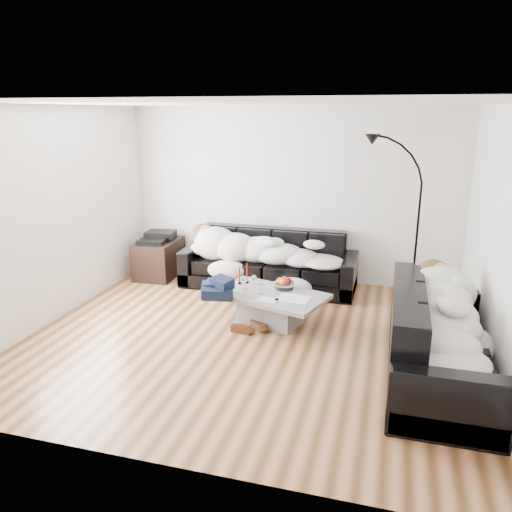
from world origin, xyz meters
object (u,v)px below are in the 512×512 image
(wine_glass_c, at_px, (261,287))
(av_cabinet, at_px, (159,258))
(floor_lamp, at_px, (417,229))
(wine_glass_a, at_px, (254,281))
(fruit_bowl, at_px, (285,283))
(sofa_right, at_px, (441,336))
(coffee_table, at_px, (270,308))
(sleeper_right, at_px, (444,316))
(candle_right, at_px, (247,273))
(shoes, at_px, (249,327))
(stereo, at_px, (158,237))
(sleeper_back, at_px, (268,247))
(wine_glass_b, at_px, (245,283))
(sofa_back, at_px, (268,260))
(candle_left, at_px, (240,276))

(wine_glass_c, bearing_deg, av_cabinet, 146.10)
(av_cabinet, relative_size, floor_lamp, 0.42)
(wine_glass_a, distance_m, floor_lamp, 2.39)
(fruit_bowl, distance_m, wine_glass_a, 0.39)
(sofa_right, bearing_deg, fruit_bowl, 59.33)
(coffee_table, bearing_deg, fruit_bowl, 56.77)
(sleeper_right, xyz_separation_m, av_cabinet, (-4.05, 2.16, -0.36))
(fruit_bowl, bearing_deg, candle_right, 170.24)
(sofa_right, distance_m, shoes, 2.19)
(coffee_table, distance_m, fruit_bowl, 0.36)
(wine_glass_a, height_order, floor_lamp, floor_lamp)
(floor_lamp, bearing_deg, av_cabinet, 173.07)
(candle_right, relative_size, stereo, 0.60)
(sleeper_back, bearing_deg, av_cabinet, 176.94)
(wine_glass_c, distance_m, floor_lamp, 2.39)
(sleeper_right, bearing_deg, wine_glass_c, 68.54)
(shoes, relative_size, floor_lamp, 0.21)
(fruit_bowl, distance_m, wine_glass_b, 0.50)
(candle_right, xyz_separation_m, floor_lamp, (2.09, 1.12, 0.47))
(wine_glass_b, bearing_deg, coffee_table, -7.78)
(sofa_back, relative_size, candle_left, 11.50)
(sofa_right, bearing_deg, av_cabinet, 61.90)
(fruit_bowl, distance_m, candle_left, 0.59)
(sleeper_back, relative_size, wine_glass_a, 13.33)
(sleeper_right, relative_size, stereo, 4.28)
(fruit_bowl, distance_m, stereo, 2.54)
(coffee_table, relative_size, stereo, 3.01)
(floor_lamp, bearing_deg, shoes, -145.98)
(fruit_bowl, height_order, av_cabinet, av_cabinet)
(sofa_back, bearing_deg, stereo, 178.53)
(stereo, bearing_deg, candle_left, -40.55)
(sleeper_back, bearing_deg, shoes, -83.67)
(sofa_back, relative_size, coffee_table, 1.92)
(av_cabinet, bearing_deg, stereo, 0.00)
(coffee_table, relative_size, wine_glass_a, 8.19)
(sofa_right, relative_size, av_cabinet, 2.64)
(fruit_bowl, xyz_separation_m, wine_glass_a, (-0.38, -0.06, 0.01))
(sofa_right, distance_m, coffee_table, 2.10)
(wine_glass_c, bearing_deg, sofa_back, 100.52)
(fruit_bowl, xyz_separation_m, floor_lamp, (1.57, 1.21, 0.53))
(coffee_table, bearing_deg, stereo, 148.53)
(candle_left, bearing_deg, fruit_bowl, -1.73)
(fruit_bowl, bearing_deg, sofa_right, -30.67)
(sofa_back, xyz_separation_m, coffee_table, (0.35, -1.27, -0.22))
(coffee_table, distance_m, candle_right, 0.58)
(wine_glass_c, bearing_deg, floor_lamp, 39.25)
(sleeper_back, bearing_deg, stereo, 176.94)
(candle_left, xyz_separation_m, stereo, (-1.68, 1.09, 0.14))
(sleeper_right, xyz_separation_m, floor_lamp, (-0.20, 2.26, 0.34))
(sofa_back, bearing_deg, candle_right, -92.17)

